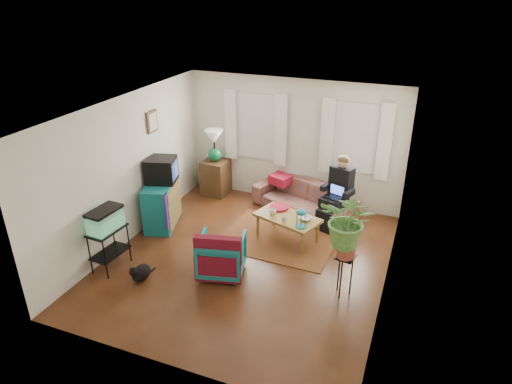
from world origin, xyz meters
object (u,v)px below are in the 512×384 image
at_px(dresser, 162,204).
at_px(plant_stand, 344,276).
at_px(coffee_table, 287,228).
at_px(armchair, 222,253).
at_px(side_table, 216,177).
at_px(sofa, 304,193).
at_px(aquarium_stand, 110,249).

relative_size(dresser, plant_stand, 1.44).
height_order(coffee_table, plant_stand, plant_stand).
bearing_deg(plant_stand, dresser, 166.47).
distance_m(armchair, plant_stand, 1.93).
bearing_deg(armchair, side_table, -76.14).
relative_size(sofa, aquarium_stand, 2.97).
relative_size(sofa, plant_stand, 3.13).
relative_size(coffee_table, plant_stand, 1.69).
xyz_separation_m(dresser, plant_stand, (3.67, -0.88, -0.10)).
relative_size(aquarium_stand, plant_stand, 1.06).
bearing_deg(aquarium_stand, plant_stand, 14.73).
relative_size(side_table, plant_stand, 1.14).
bearing_deg(coffee_table, aquarium_stand, -123.15).
distance_m(dresser, aquarium_stand, 1.57).
height_order(side_table, aquarium_stand, side_table).
bearing_deg(side_table, sofa, -3.99).
distance_m(dresser, armchair, 2.03).
distance_m(side_table, plant_stand, 4.18).
bearing_deg(armchair, coffee_table, -129.55).
height_order(sofa, coffee_table, sofa).
height_order(dresser, plant_stand, dresser).
relative_size(armchair, coffee_table, 0.64).
distance_m(aquarium_stand, coffee_table, 3.08).
bearing_deg(coffee_table, sofa, 109.45).
bearing_deg(coffee_table, plant_stand, -25.33).
bearing_deg(aquarium_stand, dresser, 93.90).
distance_m(armchair, coffee_table, 1.53).
distance_m(sofa, side_table, 2.05).
distance_m(side_table, aquarium_stand, 3.22).
bearing_deg(dresser, aquarium_stand, -106.87).
height_order(side_table, plant_stand, side_table).
distance_m(aquarium_stand, armchair, 1.83).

